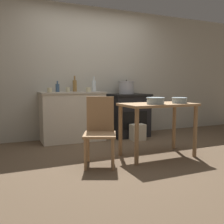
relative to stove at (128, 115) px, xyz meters
name	(u,v)px	position (x,y,z in m)	size (l,w,h in m)	color
ground_plane	(127,155)	(-0.68, -1.26, -0.43)	(14.00, 14.00, 0.00)	brown
wall_back	(91,73)	(-0.68, 0.33, 0.85)	(8.00, 0.07, 2.55)	#B2AD9E
counter_cabinet	(72,116)	(-1.15, 0.03, 0.03)	(1.16, 0.57, 0.90)	beige
stove	(128,115)	(0.00, 0.00, 0.00)	(0.77, 0.62, 0.85)	black
work_table	(158,113)	(-0.29, -1.47, 0.21)	(1.05, 0.58, 0.77)	#A87F56
chair	(100,129)	(-1.18, -1.48, 0.03)	(0.53, 0.53, 0.88)	#A87F56
flour_sack	(138,132)	(-0.03, -0.44, -0.28)	(0.27, 0.19, 0.30)	beige
stock_pot	(126,87)	(-0.02, 0.07, 0.55)	(0.32, 0.32, 0.28)	#A8A8AD
mixing_bowl_large	(155,100)	(-0.40, -1.57, 0.39)	(0.25, 0.25, 0.09)	#93A8B2
mixing_bowl_small	(179,100)	(0.01, -1.57, 0.39)	(0.23, 0.23, 0.08)	#93A8B2
bottle_far_left	(58,88)	(-1.40, 0.08, 0.55)	(0.07, 0.07, 0.20)	#3D5675
bottle_left	(94,86)	(-0.71, 0.06, 0.59)	(0.08, 0.08, 0.29)	silver
bottle_mid_left	(75,86)	(-1.06, 0.16, 0.59)	(0.08, 0.08, 0.30)	olive
cup_center_left	(68,90)	(-1.24, -0.02, 0.52)	(0.07, 0.07, 0.08)	beige
cup_center	(88,90)	(-0.88, -0.11, 0.52)	(0.09, 0.09, 0.08)	beige
cup_center_right	(50,90)	(-1.58, -0.17, 0.52)	(0.08, 0.08, 0.08)	beige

